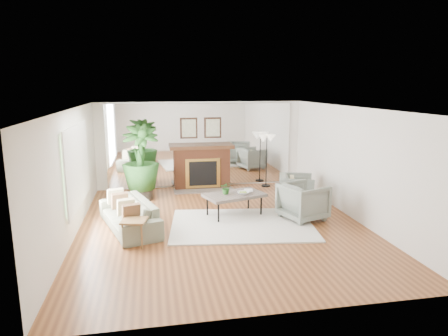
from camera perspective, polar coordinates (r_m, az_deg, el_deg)
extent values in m
plane|color=brown|center=(8.69, -0.30, -8.16)|extent=(7.00, 7.00, 0.00)
cube|color=silver|center=(8.37, -20.90, -0.82)|extent=(0.02, 7.00, 2.50)
cube|color=silver|center=(9.35, 18.04, 0.62)|extent=(0.02, 7.00, 2.50)
cube|color=silver|center=(11.75, -3.34, 3.34)|extent=(6.00, 0.02, 2.50)
cube|color=silver|center=(11.73, -3.32, 3.32)|extent=(5.40, 0.04, 2.40)
cube|color=#B2E09E|center=(8.73, -20.30, 0.38)|extent=(0.04, 2.40, 1.50)
cube|color=brown|center=(11.66, -3.17, 0.03)|extent=(1.60, 0.40, 1.20)
cube|color=gold|center=(11.48, -3.03, -0.76)|extent=(1.00, 0.04, 0.85)
cube|color=black|center=(11.46, -3.01, -0.79)|extent=(0.80, 0.04, 0.70)
cube|color=#64574F|center=(11.46, -2.91, -3.18)|extent=(1.70, 0.55, 0.03)
cube|color=#4B2A18|center=(11.53, -3.19, 3.03)|extent=(1.85, 0.46, 0.10)
cube|color=black|center=(11.59, -5.05, 5.69)|extent=(0.50, 0.04, 0.60)
cube|color=black|center=(11.68, -1.62, 5.77)|extent=(0.50, 0.04, 0.60)
cube|color=beige|center=(8.68, 2.58, -8.09)|extent=(3.26, 2.52, 0.03)
cube|color=#64574F|center=(9.13, 1.48, -3.90)|extent=(1.50, 1.14, 0.07)
cylinder|color=black|center=(8.72, -0.79, -6.48)|extent=(0.04, 0.04, 0.47)
cylinder|color=black|center=(9.26, 5.32, -5.44)|extent=(0.04, 0.04, 0.47)
cylinder|color=black|center=(9.19, -2.40, -5.53)|extent=(0.04, 0.04, 0.47)
cylinder|color=black|center=(9.71, 3.51, -4.60)|extent=(0.04, 0.04, 0.47)
imported|color=gray|center=(8.64, -13.41, -6.50)|extent=(1.40, 2.23, 0.61)
imported|color=gray|center=(10.25, 10.30, -3.03)|extent=(1.04, 1.03, 0.76)
imported|color=gray|center=(9.11, 11.25, -4.72)|extent=(1.15, 1.14, 0.83)
cube|color=olive|center=(7.68, -12.72, -7.34)|extent=(0.53, 0.53, 0.04)
cylinder|color=olive|center=(7.65, -14.28, -9.46)|extent=(0.04, 0.04, 0.48)
cylinder|color=olive|center=(7.56, -11.67, -9.60)|extent=(0.04, 0.04, 0.48)
cylinder|color=olive|center=(7.97, -13.54, -8.56)|extent=(0.04, 0.04, 0.48)
cylinder|color=olive|center=(7.88, -11.04, -8.68)|extent=(0.04, 0.04, 0.48)
cylinder|color=#28241D|center=(10.73, -11.63, -3.39)|extent=(0.57, 0.57, 0.41)
imported|color=#295A21|center=(10.53, -11.84, 1.48)|extent=(1.08, 1.08, 1.69)
cylinder|color=black|center=(12.00, 6.00, -2.53)|extent=(0.26, 0.26, 0.04)
cylinder|color=black|center=(11.85, 6.08, 0.89)|extent=(0.03, 0.03, 1.49)
cone|color=beige|center=(11.71, 5.62, 4.24)|extent=(0.28, 0.28, 0.21)
cone|color=beige|center=(11.77, 6.67, 4.25)|extent=(0.28, 0.28, 0.21)
imported|color=#295A21|center=(9.06, 0.32, -2.86)|extent=(0.31, 0.29, 0.29)
imported|color=olive|center=(9.07, 2.74, -3.57)|extent=(0.32, 0.32, 0.07)
imported|color=olive|center=(9.38, 2.92, -3.22)|extent=(0.24, 0.30, 0.02)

